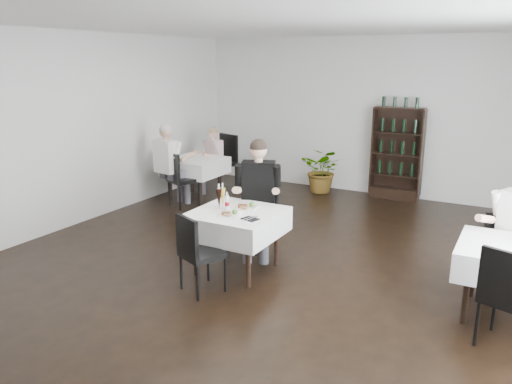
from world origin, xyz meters
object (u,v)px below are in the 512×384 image
main_table (237,223)px  diner_main (258,189)px  wine_shelf (397,155)px  potted_tree (323,170)px

main_table → diner_main: bearing=91.8°
diner_main → wine_shelf: bearing=76.2°
main_table → diner_main: (-0.02, 0.58, 0.29)m
diner_main → main_table: bearing=-88.2°
potted_tree → diner_main: 3.57m
wine_shelf → diner_main: (-0.92, -3.74, 0.06)m
potted_tree → diner_main: bearing=-82.8°
potted_tree → main_table: bearing=-83.5°
diner_main → potted_tree: bearing=97.2°
potted_tree → diner_main: (0.44, -3.51, 0.46)m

